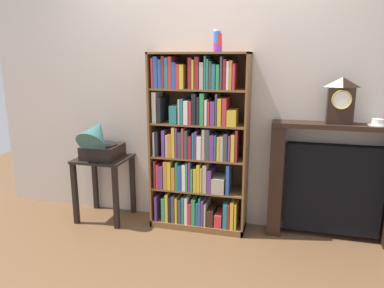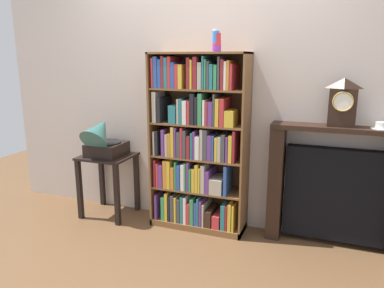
{
  "view_description": "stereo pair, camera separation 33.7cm",
  "coord_description": "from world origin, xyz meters",
  "px_view_note": "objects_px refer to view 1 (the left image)",
  "views": [
    {
      "loc": [
        0.77,
        -3.08,
        1.58
      ],
      "look_at": [
        -0.07,
        0.1,
        0.81
      ],
      "focal_mm": 34.2,
      "sensor_mm": 36.0,
      "label": 1
    },
    {
      "loc": [
        1.09,
        -2.98,
        1.58
      ],
      "look_at": [
        -0.07,
        0.1,
        0.81
      ],
      "focal_mm": 34.2,
      "sensor_mm": 36.0,
      "label": 2
    }
  ],
  "objects_px": {
    "cup_stack": "(218,41)",
    "side_table_left": "(104,174)",
    "bookshelf": "(197,147)",
    "mantel_clock": "(341,101)",
    "teacup_with_saucer": "(377,123)",
    "fireplace_mantel": "(333,183)",
    "gramophone": "(99,141)"
  },
  "relations": [
    {
      "from": "cup_stack",
      "to": "teacup_with_saucer",
      "type": "relative_size",
      "value": 1.22
    },
    {
      "from": "side_table_left",
      "to": "teacup_with_saucer",
      "type": "bearing_deg",
      "value": 2.74
    },
    {
      "from": "mantel_clock",
      "to": "side_table_left",
      "type": "bearing_deg",
      "value": -176.96
    },
    {
      "from": "bookshelf",
      "to": "side_table_left",
      "type": "height_order",
      "value": "bookshelf"
    },
    {
      "from": "gramophone",
      "to": "teacup_with_saucer",
      "type": "distance_m",
      "value": 2.46
    },
    {
      "from": "cup_stack",
      "to": "fireplace_mantel",
      "type": "bearing_deg",
      "value": 5.26
    },
    {
      "from": "cup_stack",
      "to": "bookshelf",
      "type": "bearing_deg",
      "value": 174.93
    },
    {
      "from": "gramophone",
      "to": "fireplace_mantel",
      "type": "distance_m",
      "value": 2.18
    },
    {
      "from": "cup_stack",
      "to": "gramophone",
      "type": "relative_size",
      "value": 0.4
    },
    {
      "from": "side_table_left",
      "to": "teacup_with_saucer",
      "type": "height_order",
      "value": "teacup_with_saucer"
    },
    {
      "from": "cup_stack",
      "to": "teacup_with_saucer",
      "type": "bearing_deg",
      "value": 3.33
    },
    {
      "from": "mantel_clock",
      "to": "bookshelf",
      "type": "bearing_deg",
      "value": -177.26
    },
    {
      "from": "bookshelf",
      "to": "cup_stack",
      "type": "relative_size",
      "value": 8.76
    },
    {
      "from": "bookshelf",
      "to": "side_table_left",
      "type": "distance_m",
      "value": 0.99
    },
    {
      "from": "bookshelf",
      "to": "gramophone",
      "type": "distance_m",
      "value": 0.94
    },
    {
      "from": "fireplace_mantel",
      "to": "mantel_clock",
      "type": "distance_m",
      "value": 0.73
    },
    {
      "from": "fireplace_mantel",
      "to": "cup_stack",
      "type": "bearing_deg",
      "value": -174.74
    },
    {
      "from": "gramophone",
      "to": "fireplace_mantel",
      "type": "bearing_deg",
      "value": 5.24
    },
    {
      "from": "gramophone",
      "to": "teacup_with_saucer",
      "type": "bearing_deg",
      "value": 4.2
    },
    {
      "from": "gramophone",
      "to": "teacup_with_saucer",
      "type": "relative_size",
      "value": 3.08
    },
    {
      "from": "side_table_left",
      "to": "fireplace_mantel",
      "type": "relative_size",
      "value": 0.58
    },
    {
      "from": "mantel_clock",
      "to": "teacup_with_saucer",
      "type": "distance_m",
      "value": 0.34
    },
    {
      "from": "side_table_left",
      "to": "mantel_clock",
      "type": "relative_size",
      "value": 1.64
    },
    {
      "from": "fireplace_mantel",
      "to": "gramophone",
      "type": "bearing_deg",
      "value": -174.76
    },
    {
      "from": "side_table_left",
      "to": "gramophone",
      "type": "height_order",
      "value": "gramophone"
    },
    {
      "from": "side_table_left",
      "to": "fireplace_mantel",
      "type": "bearing_deg",
      "value": 3.59
    },
    {
      "from": "cup_stack",
      "to": "side_table_left",
      "type": "xyz_separation_m",
      "value": [
        -1.12,
        -0.04,
        -1.26
      ]
    },
    {
      "from": "mantel_clock",
      "to": "teacup_with_saucer",
      "type": "height_order",
      "value": "mantel_clock"
    },
    {
      "from": "gramophone",
      "to": "bookshelf",
      "type": "bearing_deg",
      "value": 7.22
    },
    {
      "from": "side_table_left",
      "to": "teacup_with_saucer",
      "type": "xyz_separation_m",
      "value": [
        2.44,
        0.12,
        0.6
      ]
    },
    {
      "from": "cup_stack",
      "to": "teacup_with_saucer",
      "type": "height_order",
      "value": "cup_stack"
    },
    {
      "from": "side_table_left",
      "to": "mantel_clock",
      "type": "xyz_separation_m",
      "value": [
        2.14,
        0.11,
        0.77
      ]
    }
  ]
}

